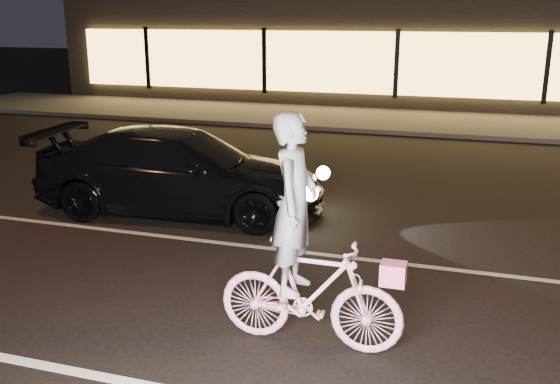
% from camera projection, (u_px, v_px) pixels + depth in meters
% --- Properties ---
extents(ground, '(90.00, 90.00, 0.00)m').
position_uv_depth(ground, '(214.00, 312.00, 6.89)').
color(ground, black).
rests_on(ground, ground).
extents(lane_stripe_far, '(60.00, 0.10, 0.01)m').
position_uv_depth(lane_stripe_far, '(271.00, 249.00, 8.72)').
color(lane_stripe_far, gray).
rests_on(lane_stripe_far, ground).
extents(sidewalk, '(30.00, 4.00, 0.12)m').
position_uv_depth(sidewalk, '(386.00, 120.00, 18.78)').
color(sidewalk, '#383533').
rests_on(sidewalk, ground).
extents(storefront, '(25.40, 8.42, 4.20)m').
position_uv_depth(storefront, '(412.00, 41.00, 23.67)').
color(storefront, black).
rests_on(storefront, ground).
extents(cyclist, '(1.84, 0.63, 2.32)m').
position_uv_depth(cyclist, '(306.00, 267.00, 5.99)').
color(cyclist, '#EF4892').
rests_on(cyclist, ground).
extents(sedan, '(4.88, 2.34, 1.37)m').
position_uv_depth(sedan, '(181.00, 172.00, 10.17)').
color(sedan, black).
rests_on(sedan, ground).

